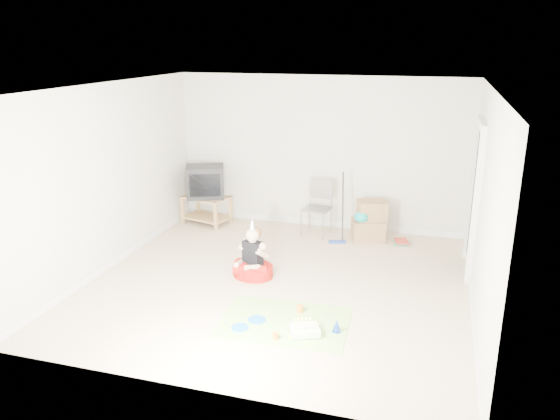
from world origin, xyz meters
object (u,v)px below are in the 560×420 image
(crt_tv, at_px, (205,182))
(birthday_cake, at_px, (305,331))
(tv_stand, at_px, (207,208))
(cardboard_boxes, at_px, (369,221))
(seated_woman, at_px, (253,264))
(folding_chair, at_px, (316,209))

(crt_tv, distance_m, birthday_cake, 4.24)
(crt_tv, bearing_deg, birthday_cake, -73.41)
(tv_stand, relative_size, cardboard_boxes, 1.37)
(cardboard_boxes, bearing_deg, seated_woman, -125.29)
(tv_stand, height_order, folding_chair, folding_chair)
(cardboard_boxes, height_order, birthday_cake, cardboard_boxes)
(folding_chair, height_order, cardboard_boxes, folding_chair)
(seated_woman, xyz_separation_m, birthday_cake, (1.07, -1.34, -0.14))
(tv_stand, height_order, crt_tv, crt_tv)
(folding_chair, distance_m, birthday_cake, 3.30)
(folding_chair, xyz_separation_m, cardboard_boxes, (0.88, 0.03, -0.15))
(folding_chair, bearing_deg, crt_tv, 178.94)
(cardboard_boxes, bearing_deg, crt_tv, 179.78)
(birthday_cake, bearing_deg, tv_stand, 128.66)
(folding_chair, distance_m, seated_woman, 1.96)
(cardboard_boxes, relative_size, seated_woman, 0.78)
(folding_chair, relative_size, seated_woman, 1.13)
(tv_stand, bearing_deg, seated_woman, -51.40)
(crt_tv, bearing_deg, seated_woman, -73.47)
(crt_tv, bearing_deg, folding_chair, -23.13)
(cardboard_boxes, xyz_separation_m, birthday_cake, (-0.28, -3.25, -0.27))
(folding_chair, xyz_separation_m, birthday_cake, (0.60, -3.22, -0.42))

